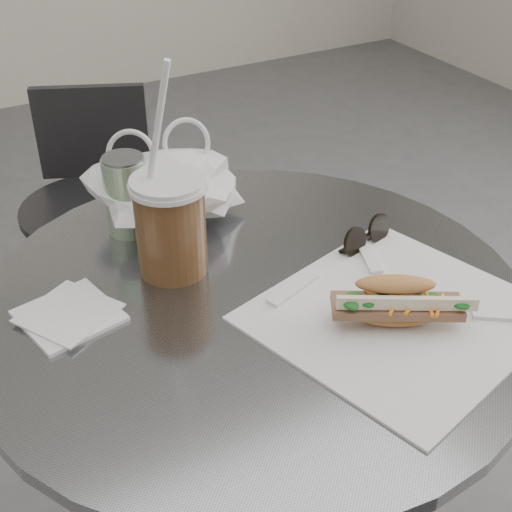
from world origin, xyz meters
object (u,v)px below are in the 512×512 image
cafe_table (253,434)px  iced_coffee (170,224)px  banh_mi (396,302)px  drink_can (126,195)px  chair_far (100,242)px  sunglasses (366,237)px

cafe_table → iced_coffee: 0.37m
banh_mi → iced_coffee: 0.32m
banh_mi → drink_can: (-0.22, 0.38, 0.03)m
banh_mi → chair_far: bearing=125.2°
cafe_table → drink_can: size_ratio=6.02×
cafe_table → banh_mi: size_ratio=3.56×
chair_far → drink_can: drink_can is taller
banh_mi → iced_coffee: iced_coffee is taller
chair_far → iced_coffee: 0.95m
cafe_table → chair_far: (0.03, 0.91, -0.16)m
sunglasses → cafe_table: bearing=172.6°
sunglasses → banh_mi: bearing=-129.3°
chair_far → cafe_table: bearing=111.0°
cafe_table → sunglasses: size_ratio=7.46×
sunglasses → iced_coffee: bearing=148.6°
banh_mi → sunglasses: 0.19m
iced_coffee → sunglasses: size_ratio=3.06×
iced_coffee → cafe_table: bearing=-57.7°
cafe_table → chair_far: bearing=88.0°
chair_far → iced_coffee: size_ratio=2.21×
banh_mi → drink_can: drink_can is taller
banh_mi → sunglasses: banh_mi is taller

